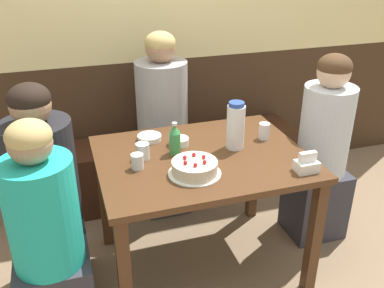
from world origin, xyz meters
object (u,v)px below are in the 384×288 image
(bowl_soup_white, at_px, (179,141))
(person_grey_tee, at_px, (49,246))
(soju_bottle, at_px, (175,139))
(glass_tumbler_short, at_px, (143,151))
(bowl_rice_small, at_px, (149,138))
(glass_water_tall, at_px, (137,161))
(birthday_cake, at_px, (195,168))
(napkin_holder, at_px, (307,164))
(glass_shot_small, at_px, (264,131))
(person_dark_striped, at_px, (163,128))
(bench_seat, at_px, (165,167))
(person_pale_blue_shirt, at_px, (321,156))
(water_pitcher, at_px, (236,126))
(person_teal_shirt, at_px, (46,197))

(bowl_soup_white, xyz_separation_m, person_grey_tee, (-0.73, -0.41, -0.22))
(soju_bottle, height_order, glass_tumbler_short, soju_bottle)
(bowl_rice_small, height_order, glass_water_tall, glass_water_tall)
(birthday_cake, relative_size, glass_tumbler_short, 3.04)
(person_grey_tee, bearing_deg, napkin_holder, -2.84)
(bowl_soup_white, xyz_separation_m, glass_shot_small, (0.49, -0.07, 0.03))
(person_dark_striped, bearing_deg, glass_shot_small, 37.17)
(bench_seat, height_order, birthday_cake, birthday_cake)
(soju_bottle, bearing_deg, person_pale_blue_shirt, 0.78)
(bowl_soup_white, bearing_deg, glass_tumbler_short, -156.11)
(person_pale_blue_shirt, height_order, person_grey_tee, person_pale_blue_shirt)
(bowl_soup_white, bearing_deg, bench_seat, 83.14)
(glass_shot_small, height_order, person_pale_blue_shirt, person_pale_blue_shirt)
(soju_bottle, height_order, person_dark_striped, person_dark_striped)
(water_pitcher, distance_m, glass_shot_small, 0.23)
(soju_bottle, distance_m, person_dark_striped, 0.65)
(napkin_holder, bearing_deg, person_teal_shirt, 161.82)
(birthday_cake, height_order, person_pale_blue_shirt, person_pale_blue_shirt)
(glass_tumbler_short, xyz_separation_m, person_teal_shirt, (-0.51, 0.03, -0.20))
(bench_seat, relative_size, glass_tumbler_short, 23.29)
(bowl_rice_small, bearing_deg, soju_bottle, -64.64)
(soju_bottle, distance_m, bowl_soup_white, 0.12)
(bench_seat, relative_size, bowl_rice_small, 14.68)
(bowl_soup_white, bearing_deg, soju_bottle, -117.86)
(birthday_cake, height_order, napkin_holder, napkin_holder)
(glass_water_tall, xyz_separation_m, person_teal_shirt, (-0.46, 0.13, -0.20))
(glass_tumbler_short, bearing_deg, soju_bottle, 3.10)
(napkin_holder, distance_m, glass_water_tall, 0.84)
(person_dark_striped, bearing_deg, water_pitcher, 20.72)
(bowl_soup_white, relative_size, bowl_rice_small, 0.82)
(person_pale_blue_shirt, relative_size, person_dark_striped, 0.95)
(glass_water_tall, bearing_deg, person_dark_striped, 66.79)
(soju_bottle, xyz_separation_m, napkin_holder, (0.56, -0.39, -0.04))
(person_pale_blue_shirt, bearing_deg, person_dark_striped, -35.16)
(glass_water_tall, bearing_deg, person_pale_blue_shirt, 5.72)
(water_pitcher, height_order, bowl_soup_white, water_pitcher)
(birthday_cake, xyz_separation_m, bowl_rice_small, (-0.13, 0.44, -0.02))
(water_pitcher, height_order, glass_water_tall, water_pitcher)
(glass_water_tall, bearing_deg, bowl_soup_white, 35.50)
(glass_tumbler_short, relative_size, person_grey_tee, 0.08)
(bench_seat, height_order, person_teal_shirt, person_teal_shirt)
(glass_water_tall, distance_m, person_dark_striped, 0.80)
(soju_bottle, height_order, napkin_holder, soju_bottle)
(napkin_holder, bearing_deg, soju_bottle, 145.49)
(person_pale_blue_shirt, bearing_deg, bench_seat, -42.66)
(water_pitcher, distance_m, person_teal_shirt, 1.05)
(person_grey_tee, bearing_deg, bowl_soup_white, 29.60)
(bowl_rice_small, distance_m, person_grey_tee, 0.82)
(water_pitcher, distance_m, person_dark_striped, 0.74)
(birthday_cake, bearing_deg, soju_bottle, 97.16)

